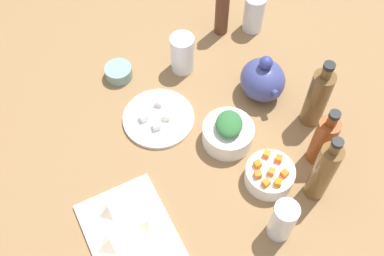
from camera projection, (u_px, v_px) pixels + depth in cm
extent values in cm
cube|color=olive|center=(192.00, 140.00, 135.57)|extent=(190.00, 190.00, 3.00)
cube|color=silver|center=(135.00, 243.00, 116.43)|extent=(34.31, 23.72, 1.00)
cylinder|color=white|center=(158.00, 118.00, 137.33)|extent=(21.32, 21.32, 1.20)
cylinder|color=white|center=(228.00, 134.00, 131.15)|extent=(14.65, 14.65, 6.43)
cylinder|color=white|center=(269.00, 175.00, 124.43)|extent=(13.31, 13.31, 5.50)
cylinder|color=gray|center=(119.00, 72.00, 145.31)|extent=(8.58, 8.58, 4.05)
ellipsoid|color=#3E4684|center=(263.00, 80.00, 138.38)|extent=(14.30, 13.28, 12.16)
sphere|color=navy|center=(266.00, 63.00, 131.96)|extent=(4.00, 4.00, 4.00)
cylinder|color=#3E4684|center=(273.00, 91.00, 134.04)|extent=(5.38, 2.00, 3.93)
cylinder|color=#55301F|center=(222.00, 9.00, 149.83)|extent=(4.58, 4.58, 19.81)
cylinder|color=brown|center=(323.00, 173.00, 115.92)|extent=(5.60, 5.60, 21.38)
cylinder|color=brown|center=(335.00, 148.00, 105.68)|extent=(2.52, 2.52, 3.13)
cylinder|color=black|center=(338.00, 143.00, 103.87)|extent=(2.80, 2.80, 1.20)
cylinder|color=brown|center=(323.00, 141.00, 123.81)|extent=(5.91, 5.91, 16.68)
cylinder|color=brown|center=(333.00, 120.00, 115.41)|extent=(2.66, 2.66, 3.43)
cylinder|color=black|center=(335.00, 115.00, 113.48)|extent=(2.96, 2.96, 1.20)
cylinder|color=brown|center=(317.00, 99.00, 129.71)|extent=(6.26, 6.26, 19.70)
cylinder|color=brown|center=(327.00, 72.00, 119.98)|extent=(2.82, 2.82, 3.60)
cylinder|color=black|center=(329.00, 66.00, 117.97)|extent=(3.13, 3.13, 1.20)
cylinder|color=white|center=(283.00, 221.00, 112.86)|extent=(6.21, 6.21, 13.88)
cylinder|color=white|center=(182.00, 54.00, 143.52)|extent=(7.54, 7.54, 13.19)
cylinder|color=white|center=(254.00, 13.00, 153.49)|extent=(6.94, 6.94, 13.11)
cube|color=orange|center=(271.00, 172.00, 120.90)|extent=(2.54, 2.54, 1.80)
cube|color=orange|center=(258.00, 164.00, 122.14)|extent=(1.96, 1.96, 1.80)
cube|color=orange|center=(279.00, 159.00, 123.05)|extent=(2.54, 2.54, 1.80)
cube|color=orange|center=(284.00, 174.00, 120.61)|extent=(2.25, 2.25, 1.80)
cube|color=orange|center=(258.00, 174.00, 120.47)|extent=(2.10, 2.10, 1.80)
cube|color=orange|center=(266.00, 183.00, 119.11)|extent=(2.22, 2.22, 1.80)
cube|color=orange|center=(267.00, 154.00, 123.86)|extent=(2.54, 2.54, 1.80)
cube|color=orange|center=(278.00, 183.00, 119.16)|extent=(2.52, 2.52, 1.80)
ellipsoid|color=#306A34|center=(229.00, 124.00, 126.87)|extent=(11.65, 10.96, 3.83)
cube|color=white|center=(159.00, 102.00, 138.49)|extent=(3.11, 3.11, 2.20)
cube|color=white|center=(156.00, 126.00, 133.78)|extent=(2.43, 2.43, 2.20)
cube|color=white|center=(167.00, 116.00, 135.70)|extent=(3.04, 3.04, 2.20)
cube|color=white|center=(143.00, 117.00, 135.44)|extent=(2.46, 2.46, 2.20)
pyramid|color=beige|center=(110.00, 242.00, 114.39)|extent=(5.89, 6.32, 3.13)
pyramid|color=beige|center=(109.00, 210.00, 119.09)|extent=(4.63, 4.74, 3.19)
pyramid|color=beige|center=(149.00, 223.00, 117.63)|extent=(4.99, 5.26, 2.21)
pyramid|color=beige|center=(140.00, 248.00, 114.04)|extent=(6.60, 6.47, 2.07)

